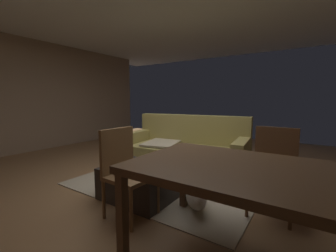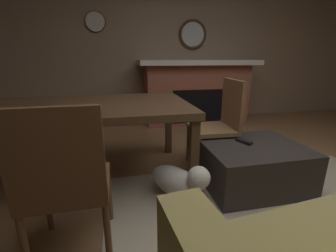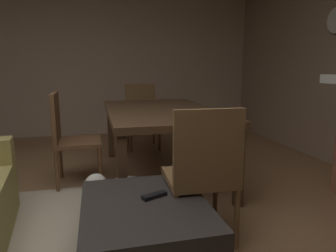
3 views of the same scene
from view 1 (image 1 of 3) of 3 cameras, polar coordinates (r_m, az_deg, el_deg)
The scene contains 10 objects.
floor at distance 3.37m, azimuth -0.89°, elevation -14.63°, with size 9.28×9.28×0.00m, color olive.
wall_left at distance 6.21m, azimuth -32.09°, elevation 6.65°, with size 0.12×6.67×2.65m, color #9E846B.
area_rug at distance 3.43m, azimuth 0.15°, elevation -14.10°, with size 2.60×2.00×0.01m, color tan.
couch at distance 3.98m, azimuth 4.53°, elevation -6.42°, with size 2.24×1.20×0.95m.
ottoman_coffee_table at distance 2.88m, azimuth -7.13°, elevation -14.27°, with size 0.86×0.73×0.39m, color #2D2826.
tv_remote at distance 2.73m, azimuth -7.20°, elevation -10.87°, with size 0.05×0.16×0.02m, color black.
dining_table at distance 1.75m, azimuth 21.83°, elevation -12.27°, with size 1.85×1.09×0.74m.
dining_chair_west at distance 2.42m, azimuth -11.22°, elevation -10.35°, with size 0.46×0.46×0.93m.
dining_chair_north at distance 2.68m, azimuth 25.82°, elevation -9.19°, with size 0.45×0.45×0.93m.
small_dog at distance 2.62m, azimuth 7.18°, elevation -16.82°, with size 0.47×0.55×0.33m.
Camera 1 is at (1.77, -2.59, 1.23)m, focal length 23.44 mm.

